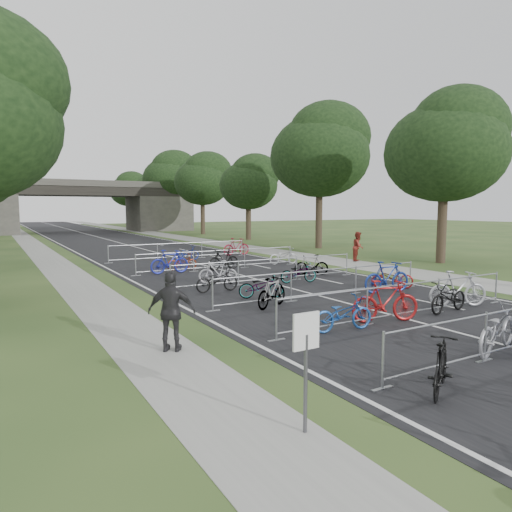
{
  "coord_description": "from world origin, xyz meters",
  "views": [
    {
      "loc": [
        -10.69,
        -2.22,
        3.33
      ],
      "look_at": [
        -0.01,
        16.1,
        1.1
      ],
      "focal_mm": 32.0,
      "sensor_mm": 36.0,
      "label": 1
    }
  ],
  "objects_px": {
    "park_sign": "(306,350)",
    "pedestrian_c": "(172,312)",
    "overpass_bridge": "(78,207)",
    "pedestrian_b": "(358,247)"
  },
  "relations": [
    {
      "from": "pedestrian_c",
      "to": "overpass_bridge",
      "type": "bearing_deg",
      "value": -64.56
    },
    {
      "from": "overpass_bridge",
      "to": "pedestrian_c",
      "type": "bearing_deg",
      "value": -97.13
    },
    {
      "from": "park_sign",
      "to": "pedestrian_b",
      "type": "relative_size",
      "value": 0.99
    },
    {
      "from": "overpass_bridge",
      "to": "pedestrian_b",
      "type": "bearing_deg",
      "value": -78.65
    },
    {
      "from": "overpass_bridge",
      "to": "pedestrian_b",
      "type": "relative_size",
      "value": 16.73
    },
    {
      "from": "pedestrian_b",
      "to": "pedestrian_c",
      "type": "relative_size",
      "value": 0.98
    },
    {
      "from": "overpass_bridge",
      "to": "park_sign",
      "type": "xyz_separation_m",
      "value": [
        -6.8,
        -62.0,
        -2.27
      ]
    },
    {
      "from": "park_sign",
      "to": "pedestrian_c",
      "type": "xyz_separation_m",
      "value": [
        -0.36,
        4.7,
        -0.32
      ]
    },
    {
      "from": "overpass_bridge",
      "to": "pedestrian_c",
      "type": "relative_size",
      "value": 16.42
    },
    {
      "from": "park_sign",
      "to": "pedestrian_b",
      "type": "xyz_separation_m",
      "value": [
        16.0,
        16.15,
        -0.34
      ]
    }
  ]
}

